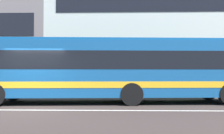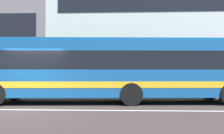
{
  "view_description": "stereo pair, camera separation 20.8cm",
  "coord_description": "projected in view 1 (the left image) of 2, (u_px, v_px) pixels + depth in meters",
  "views": [
    {
      "loc": [
        3.69,
        -9.43,
        1.43
      ],
      "look_at": [
        3.34,
        2.37,
        1.72
      ],
      "focal_mm": 39.46,
      "sensor_mm": 36.0,
      "label": 1
    },
    {
      "loc": [
        3.9,
        -9.43,
        1.43
      ],
      "look_at": [
        3.34,
        2.37,
        1.72
      ],
      "focal_mm": 39.46,
      "sensor_mm": 36.0,
      "label": 2
    }
  ],
  "objects": [
    {
      "name": "transit_bus",
      "position": [
        113.0,
        68.0,
        11.94
      ],
      "size": [
        12.46,
        3.31,
        3.03
      ],
      "color": "#16518A",
      "rests_on": "ground_plane"
    },
    {
      "name": "apartment_block_right",
      "position": [
        186.0,
        21.0,
        23.68
      ],
      "size": [
        24.95,
        9.08,
        13.0
      ],
      "color": "silver",
      "rests_on": "ground_plane"
    },
    {
      "name": "ground_plane",
      "position": [
        24.0,
        110.0,
        9.5
      ],
      "size": [
        160.0,
        160.0,
        0.0
      ],
      "primitive_type": "plane",
      "color": "#3B312D"
    },
    {
      "name": "hedge_row_far",
      "position": [
        95.0,
        87.0,
        15.8
      ],
      "size": [
        18.7,
        1.1,
        1.1
      ],
      "primitive_type": "cube",
      "color": "#284E21",
      "rests_on": "ground_plane"
    },
    {
      "name": "lane_centre_line",
      "position": [
        24.0,
        110.0,
        9.5
      ],
      "size": [
        60.0,
        0.16,
        0.01
      ],
      "primitive_type": "cube",
      "color": "silver",
      "rests_on": "ground_plane"
    }
  ]
}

